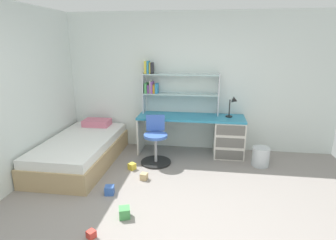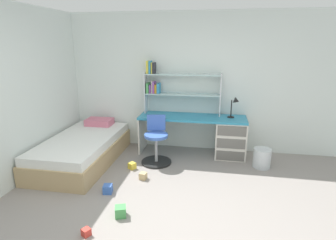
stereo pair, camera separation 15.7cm
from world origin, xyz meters
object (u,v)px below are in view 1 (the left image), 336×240
Objects in this scene: bookshelf_hutch at (169,85)px; desk at (218,134)px; swivel_chair at (156,145)px; toy_block_red_3 at (91,234)px; waste_bin at (261,157)px; desk_lamp at (233,104)px; toy_block_natural_0 at (144,176)px; toy_block_yellow_2 at (132,166)px; toy_block_green_4 at (124,213)px; bed_platform at (81,151)px; toy_block_blue_1 at (109,190)px.

desk is at bearing -10.16° from bookshelf_hutch.
swivel_chair is 9.81× the size of toy_block_red_3.
waste_bin is (0.70, -0.38, -0.24)m from desk.
desk_lamp is 2.02m from toy_block_natural_0.
waste_bin is (0.47, -0.40, -0.81)m from desk_lamp.
bookshelf_hutch is 4.36× the size of waste_bin.
toy_block_yellow_2 is 1.28m from toy_block_green_4.
bed_platform reaches higher than toy_block_yellow_2.
desk is 1.65m from toy_block_natural_0.
desk is at bearing 25.03° from swivel_chair.
desk_lamp is at bearing 56.68° from toy_block_red_3.
toy_block_green_4 is at bearing -119.02° from desk.
bookshelf_hutch reaches higher than bed_platform.
desk is at bearing 60.41° from toy_block_red_3.
waste_bin is at bearing 3.90° from swivel_chair.
toy_block_blue_1 is at bearing -128.30° from toy_block_natural_0.
toy_block_blue_1 is at bearing -136.92° from desk_lamp.
desk is 0.96× the size of bed_platform.
toy_block_green_4 is at bearing -123.46° from desk_lamp.
toy_block_green_4 is (0.36, -0.47, 0.00)m from toy_block_blue_1.
swivel_chair is 2.02m from toy_block_red_3.
waste_bin is 3.89× the size of toy_block_red_3.
swivel_chair reaches higher than toy_block_blue_1.
waste_bin is at bearing 29.16° from toy_block_blue_1.
swivel_chair is at bearing 80.41° from toy_block_red_3.
toy_block_red_3 is at bearing -135.13° from waste_bin.
toy_block_yellow_2 is 1.65m from toy_block_red_3.
toy_block_blue_1 reaches higher than toy_block_yellow_2.
toy_block_blue_1 is 0.79m from toy_block_yellow_2.
toy_block_red_3 is (-0.33, -1.98, -0.28)m from swivel_chair.
bed_platform is 15.74× the size of toy_block_green_4.
toy_block_red_3 is at bearing -100.25° from bookshelf_hutch.
desk is at bearing 46.86° from toy_block_blue_1.
bed_platform is at bearing 130.40° from toy_block_green_4.
toy_block_blue_1 is at bearing -97.41° from toy_block_yellow_2.
swivel_chair is at bearing -154.97° from desk.
toy_block_blue_1 is 0.59m from toy_block_green_4.
toy_block_yellow_2 reaches higher than toy_block_red_3.
toy_block_green_4 is (-0.02, -0.95, 0.01)m from toy_block_natural_0.
desk_lamp reaches higher than toy_block_blue_1.
bookshelf_hutch is at bearing 169.84° from desk.
swivel_chair is at bearing 86.94° from toy_block_green_4.
desk_lamp is at bearing 43.08° from toy_block_blue_1.
bookshelf_hutch reaches higher than swivel_chair.
desk is 1.19m from swivel_chair.
bed_platform is (-1.26, -0.20, -0.10)m from swivel_chair.
desk_lamp is (0.23, 0.02, 0.57)m from desk.
toy_block_yellow_2 is (-0.48, -1.00, -1.21)m from bookshelf_hutch.
toy_block_green_4 is (-1.16, -2.09, -0.34)m from desk.
swivel_chair is 1.61m from toy_block_green_4.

